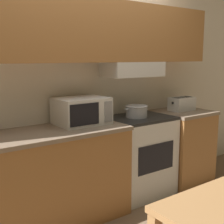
% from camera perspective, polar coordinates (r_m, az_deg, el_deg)
% --- Properties ---
extents(ground_plane, '(16.00, 16.00, 0.00)m').
position_cam_1_polar(ground_plane, '(3.56, -6.11, -15.40)').
color(ground_plane, '#7F664C').
extents(wall_back, '(5.61, 0.38, 2.55)m').
position_cam_1_polar(wall_back, '(3.18, -5.78, 9.56)').
color(wall_back, silver).
rests_on(wall_back, ground_plane).
extents(lower_counter_main, '(1.87, 0.62, 0.88)m').
position_cam_1_polar(lower_counter_main, '(2.87, -15.18, -12.49)').
color(lower_counter_main, '#A36B38').
rests_on(lower_counter_main, ground_plane).
extents(lower_counter_right_stub, '(0.64, 0.62, 0.88)m').
position_cam_1_polar(lower_counter_right_stub, '(3.97, 12.51, -6.06)').
color(lower_counter_right_stub, '#A36B38').
rests_on(lower_counter_right_stub, ground_plane).
extents(stove_range, '(0.71, 0.56, 0.88)m').
position_cam_1_polar(stove_range, '(3.52, 4.88, -7.93)').
color(stove_range, silver).
rests_on(stove_range, ground_plane).
extents(cooking_pot, '(0.32, 0.25, 0.13)m').
position_cam_1_polar(cooking_pot, '(3.38, 4.48, 0.20)').
color(cooking_pot, '#B7BABF').
rests_on(cooking_pot, stove_range).
extents(microwave, '(0.49, 0.38, 0.26)m').
position_cam_1_polar(microwave, '(3.03, -5.59, 0.21)').
color(microwave, silver).
rests_on(microwave, lower_counter_main).
extents(toaster, '(0.33, 0.18, 0.16)m').
position_cam_1_polar(toaster, '(3.90, 12.64, 1.49)').
color(toaster, silver).
rests_on(toaster, lower_counter_right_stub).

